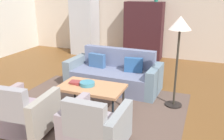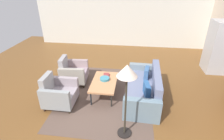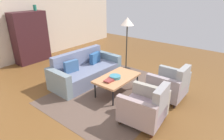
{
  "view_description": "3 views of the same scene",
  "coord_description": "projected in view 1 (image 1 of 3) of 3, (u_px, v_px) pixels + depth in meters",
  "views": [
    {
      "loc": [
        1.81,
        -3.86,
        2.16
      ],
      "look_at": [
        0.12,
        0.46,
        0.63
      ],
      "focal_mm": 39.3,
      "sensor_mm": 36.0,
      "label": 1
    },
    {
      "loc": [
        4.23,
        0.71,
        3.11
      ],
      "look_at": [
        -0.36,
        0.11,
        0.69
      ],
      "focal_mm": 28.32,
      "sensor_mm": 36.0,
      "label": 2
    },
    {
      "loc": [
        -3.55,
        -2.65,
        2.49
      ],
      "look_at": [
        0.03,
        0.17,
        0.55
      ],
      "focal_mm": 30.35,
      "sensor_mm": 36.0,
      "label": 3
    }
  ],
  "objects": [
    {
      "name": "cabinet",
      "position": [
        144.0,
        31.0,
        7.84
      ],
      "size": [
        1.2,
        0.51,
        1.8
      ],
      "color": "#39191E",
      "rests_on": "ground"
    },
    {
      "name": "armchair_left",
      "position": [
        23.0,
        115.0,
        3.73
      ],
      "size": [
        0.86,
        0.86,
        0.88
      ],
      "rotation": [
        0.0,
        0.0,
        0.08
      ],
      "color": "black",
      "rests_on": "ground"
    },
    {
      "name": "armchair_right",
      "position": [
        94.0,
        130.0,
        3.32
      ],
      "size": [
        0.8,
        0.8,
        0.88
      ],
      "rotation": [
        0.0,
        0.0,
        -0.0
      ],
      "color": "#3C2A10",
      "rests_on": "ground"
    },
    {
      "name": "refrigerator",
      "position": [
        85.0,
        27.0,
        8.45
      ],
      "size": [
        0.8,
        0.73,
        1.85
      ],
      "color": "#B7BABF",
      "rests_on": "ground"
    },
    {
      "name": "area_rug",
      "position": [
        93.0,
        107.0,
        4.71
      ],
      "size": [
        3.4,
        2.6,
        0.01
      ],
      "primitive_type": "cube",
      "color": "brown",
      "rests_on": "ground"
    },
    {
      "name": "book_stack",
      "position": [
        77.0,
        82.0,
        4.63
      ],
      "size": [
        0.29,
        0.21,
        0.05
      ],
      "color": "maroon",
      "rests_on": "coffee_table"
    },
    {
      "name": "fruit_bowl",
      "position": [
        87.0,
        84.0,
        4.54
      ],
      "size": [
        0.28,
        0.28,
        0.07
      ],
      "primitive_type": "cylinder",
      "color": "teal",
      "rests_on": "coffee_table"
    },
    {
      "name": "wall_back",
      "position": [
        150.0,
        14.0,
        7.95
      ],
      "size": [
        9.07,
        0.12,
        2.8
      ],
      "primitive_type": "cube",
      "color": "beige",
      "rests_on": "ground"
    },
    {
      "name": "couch",
      "position": [
        114.0,
        75.0,
        5.62
      ],
      "size": [
        2.13,
        0.98,
        0.86
      ],
      "rotation": [
        0.0,
        0.0,
        3.1
      ],
      "color": "slate",
      "rests_on": "ground"
    },
    {
      "name": "ground_plane",
      "position": [
        97.0,
        107.0,
        4.71
      ],
      "size": [
        10.88,
        10.88,
        0.0
      ],
      "primitive_type": "plane",
      "color": "brown"
    },
    {
      "name": "floor_lamp",
      "position": [
        180.0,
        32.0,
        4.34
      ],
      "size": [
        0.4,
        0.4,
        1.72
      ],
      "color": "black",
      "rests_on": "ground"
    },
    {
      "name": "coffee_table",
      "position": [
        92.0,
        88.0,
        4.53
      ],
      "size": [
        1.2,
        0.7,
        0.46
      ],
      "color": "black",
      "rests_on": "ground"
    }
  ]
}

